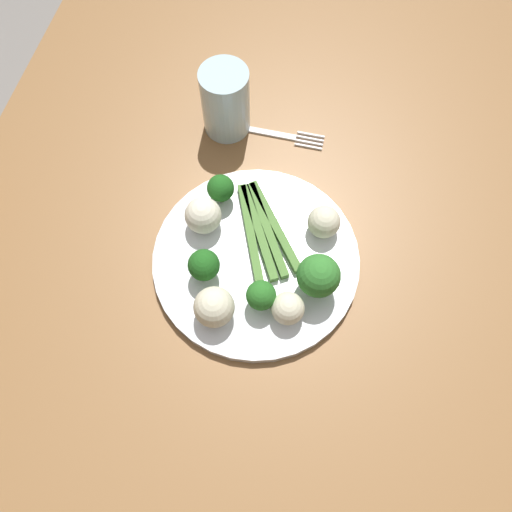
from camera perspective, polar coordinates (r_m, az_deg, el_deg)
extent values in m
cube|color=gray|center=(1.47, 2.31, -11.64)|extent=(6.00, 6.00, 0.02)
cube|color=olive|center=(0.77, 4.32, -0.18)|extent=(1.26, 1.06, 0.04)
cylinder|color=olive|center=(1.47, -11.17, 18.02)|extent=(0.07, 0.07, 0.70)
cylinder|color=olive|center=(1.46, 26.51, 10.35)|extent=(0.07, 0.07, 0.70)
cylinder|color=olive|center=(1.37, -21.06, -2.73)|extent=(0.04, 0.04, 0.45)
cylinder|color=white|center=(0.73, 0.00, -0.39)|extent=(0.30, 0.30, 0.01)
cube|color=#47752D|center=(0.74, -0.66, 2.65)|extent=(0.15, 0.07, 0.01)
cube|color=#47752D|center=(0.74, 0.32, 2.75)|extent=(0.14, 0.09, 0.01)
cube|color=#47752D|center=(0.74, 1.25, 3.01)|extent=(0.14, 0.09, 0.01)
cube|color=#47752D|center=(0.74, 2.11, 3.41)|extent=(0.13, 0.11, 0.01)
cylinder|color=#568E33|center=(0.70, 0.56, -5.04)|extent=(0.01, 0.01, 0.01)
sphere|color=#286B23|center=(0.68, 0.58, -4.43)|extent=(0.04, 0.04, 0.04)
cylinder|color=#4C7F2B|center=(0.77, -3.88, 6.74)|extent=(0.01, 0.01, 0.01)
sphere|color=#1E5B1C|center=(0.75, -3.99, 7.60)|extent=(0.04, 0.04, 0.04)
cylinder|color=#4C7F2B|center=(0.71, -5.69, -1.76)|extent=(0.02, 0.02, 0.02)
sphere|color=#1E5B1C|center=(0.69, -5.87, -1.01)|extent=(0.04, 0.04, 0.04)
cylinder|color=#609E3D|center=(0.71, 6.72, -3.17)|extent=(0.02, 0.02, 0.02)
sphere|color=#337A2D|center=(0.68, 7.02, -2.20)|extent=(0.06, 0.06, 0.06)
sphere|color=silver|center=(0.73, -5.94, 4.54)|extent=(0.05, 0.05, 0.05)
sphere|color=beige|center=(0.68, 3.59, -5.88)|extent=(0.04, 0.04, 0.04)
sphere|color=beige|center=(0.68, -4.72, -5.72)|extent=(0.06, 0.06, 0.06)
sphere|color=beige|center=(0.73, 7.62, 3.81)|extent=(0.05, 0.05, 0.05)
cube|color=silver|center=(0.86, 0.46, 13.79)|extent=(0.01, 0.12, 0.00)
cube|color=silver|center=(0.84, 5.87, 12.09)|extent=(0.00, 0.05, 0.00)
cube|color=silver|center=(0.85, 5.97, 12.52)|extent=(0.00, 0.05, 0.00)
cube|color=silver|center=(0.85, 6.07, 12.94)|extent=(0.00, 0.05, 0.00)
cube|color=silver|center=(0.86, 6.17, 13.35)|extent=(0.00, 0.05, 0.00)
cylinder|color=silver|center=(0.82, -3.44, 16.91)|extent=(0.08, 0.08, 0.12)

